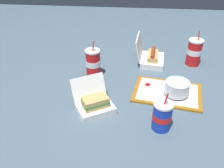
# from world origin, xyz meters

# --- Properties ---
(ground_plane) EXTENTS (3.20, 3.20, 0.00)m
(ground_plane) POSITION_xyz_m (0.00, 0.00, 0.00)
(ground_plane) COLOR #4C6070
(food_tray) EXTENTS (0.41, 0.32, 0.01)m
(food_tray) POSITION_xyz_m (0.26, -0.02, 0.01)
(food_tray) COLOR #A56619
(food_tray) RESTS_ON ground_plane
(cake_container) EXTENTS (0.13, 0.13, 0.08)m
(cake_container) POSITION_xyz_m (0.31, -0.04, 0.05)
(cake_container) COLOR black
(cake_container) RESTS_ON food_tray
(ketchup_cup) EXTENTS (0.04, 0.04, 0.02)m
(ketchup_cup) POSITION_xyz_m (0.15, -0.00, 0.03)
(ketchup_cup) COLOR white
(ketchup_cup) RESTS_ON food_tray
(napkin_stack) EXTENTS (0.13, 0.13, 0.00)m
(napkin_stack) POSITION_xyz_m (0.18, -0.06, 0.02)
(napkin_stack) COLOR white
(napkin_stack) RESTS_ON food_tray
(plastic_fork) EXTENTS (0.11, 0.06, 0.00)m
(plastic_fork) POSITION_xyz_m (0.18, 0.05, 0.02)
(plastic_fork) COLOR white
(plastic_fork) RESTS_ON food_tray
(clamshell_hotdog_left) EXTENTS (0.20, 0.22, 0.19)m
(clamshell_hotdog_left) POSITION_xyz_m (0.18, 0.33, 0.04)
(clamshell_hotdog_left) COLOR white
(clamshell_hotdog_left) RESTS_ON ground_plane
(clamshell_sandwich_corner) EXTENTS (0.24, 0.25, 0.15)m
(clamshell_sandwich_corner) POSITION_xyz_m (-0.12, -0.21, 0.04)
(clamshell_sandwich_corner) COLOR white
(clamshell_sandwich_corner) RESTS_ON ground_plane
(soda_cup_center) EXTENTS (0.09, 0.09, 0.24)m
(soda_cup_center) POSITION_xyz_m (-0.18, 0.13, 0.09)
(soda_cup_center) COLOR red
(soda_cup_center) RESTS_ON ground_plane
(soda_cup_front) EXTENTS (0.09, 0.09, 0.20)m
(soda_cup_front) POSITION_xyz_m (0.20, -0.30, 0.07)
(soda_cup_front) COLOR #1938B7
(soda_cup_front) RESTS_ON ground_plane
(soda_cup_left) EXTENTS (0.10, 0.10, 0.24)m
(soda_cup_left) POSITION_xyz_m (0.46, 0.34, 0.09)
(soda_cup_left) COLOR red
(soda_cup_left) RESTS_ON ground_plane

